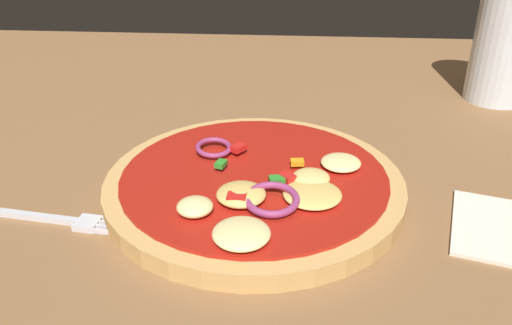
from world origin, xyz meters
TOP-DOWN VIEW (x-y plane):
  - dining_table at (0.00, 0.00)m, footprint 1.43×1.00m
  - pizza at (0.04, -0.04)m, footprint 0.26×0.26m
  - fork at (-0.12, -0.09)m, footprint 0.17×0.03m
  - beer_glass at (0.32, 0.21)m, footprint 0.08×0.08m

SIDE VIEW (x-z plane):
  - dining_table at x=0.00m, z-range 0.00..0.03m
  - fork at x=-0.12m, z-range 0.03..0.03m
  - pizza at x=0.04m, z-range 0.02..0.05m
  - beer_glass at x=0.32m, z-range 0.02..0.16m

